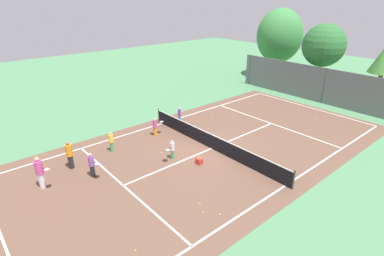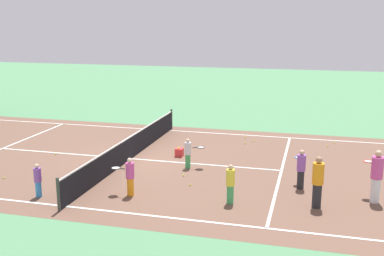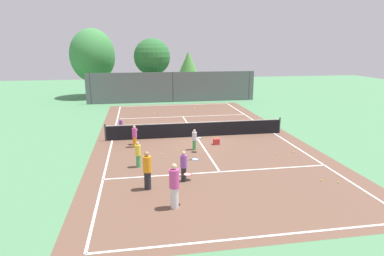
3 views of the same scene
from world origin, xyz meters
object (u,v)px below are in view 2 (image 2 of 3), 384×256
at_px(player_6, 230,184).
at_px(tennis_ball_4, 246,137).
at_px(tennis_ball_0, 328,146).
at_px(tennis_ball_11, 254,141).
at_px(player_0, 38,180).
at_px(tennis_ball_5, 184,175).
at_px(tennis_ball_7, 334,143).
at_px(tennis_ball_3, 139,142).
at_px(tennis_ball_1, 245,143).
at_px(tennis_ball_6, 190,185).
at_px(player_3, 130,176).
at_px(ball_crate, 179,152).
at_px(player_5, 376,176).
at_px(tennis_ball_10, 56,154).
at_px(player_1, 301,169).
at_px(tennis_ball_12, 134,139).
at_px(player_2, 318,182).
at_px(tennis_ball_9, 4,178).
at_px(player_4, 189,153).

xyz_separation_m(player_6, tennis_ball_4, (8.77, 0.80, -0.64)).
relative_size(tennis_ball_0, tennis_ball_11, 1.00).
bearing_deg(player_0, player_6, -80.23).
xyz_separation_m(tennis_ball_5, tennis_ball_7, (6.54, -5.72, 0.00)).
bearing_deg(player_6, tennis_ball_3, 40.96).
relative_size(tennis_ball_1, tennis_ball_6, 1.00).
bearing_deg(player_3, ball_crate, -3.37).
xyz_separation_m(player_5, tennis_ball_6, (-0.03, 6.24, -0.88)).
height_order(tennis_ball_0, tennis_ball_11, same).
relative_size(player_3, tennis_ball_7, 20.15).
xyz_separation_m(tennis_ball_5, tennis_ball_10, (1.37, 6.29, 0.00)).
relative_size(player_1, tennis_ball_12, 21.50).
bearing_deg(tennis_ball_1, tennis_ball_12, 96.49).
relative_size(tennis_ball_0, tennis_ball_5, 1.00).
height_order(tennis_ball_0, tennis_ball_3, same).
relative_size(player_5, tennis_ball_1, 26.79).
distance_m(tennis_ball_0, tennis_ball_11, 3.51).
bearing_deg(tennis_ball_11, player_5, -144.61).
xyz_separation_m(player_0, player_2, (1.46, -9.07, 0.27)).
bearing_deg(player_2, tennis_ball_9, 90.74).
relative_size(player_5, tennis_ball_10, 26.79).
relative_size(tennis_ball_3, tennis_ball_10, 1.00).
bearing_deg(tennis_ball_4, tennis_ball_5, 167.85).
bearing_deg(tennis_ball_6, player_2, -101.68).
distance_m(player_1, tennis_ball_1, 6.28).
height_order(player_3, tennis_ball_9, player_3).
distance_m(tennis_ball_4, tennis_ball_9, 11.63).
xyz_separation_m(player_0, player_6, (1.09, -6.35, 0.08)).
distance_m(player_3, tennis_ball_9, 5.31).
distance_m(player_4, tennis_ball_3, 4.78).
distance_m(player_1, tennis_ball_10, 10.79).
distance_m(player_2, tennis_ball_3, 10.50).
xyz_separation_m(ball_crate, tennis_ball_1, (2.81, -2.50, -0.15)).
relative_size(tennis_ball_7, tennis_ball_11, 1.00).
bearing_deg(tennis_ball_1, tennis_ball_9, 132.54).
distance_m(player_1, player_3, 5.99).
relative_size(tennis_ball_3, tennis_ball_9, 1.00).
height_order(player_0, tennis_ball_9, player_0).
bearing_deg(tennis_ball_10, tennis_ball_0, -68.82).
height_order(player_4, tennis_ball_5, player_4).
distance_m(tennis_ball_1, tennis_ball_5, 5.60).
relative_size(player_1, player_4, 1.16).
height_order(tennis_ball_1, tennis_ball_7, same).
bearing_deg(player_2, player_6, 97.72).
bearing_deg(tennis_ball_5, player_2, -110.71).
xyz_separation_m(player_6, tennis_ball_10, (3.61, 8.50, -0.64)).
bearing_deg(tennis_ball_10, tennis_ball_6, -108.86).
height_order(player_2, tennis_ball_6, player_2).
relative_size(player_5, tennis_ball_3, 26.79).
height_order(player_5, tennis_ball_1, player_5).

